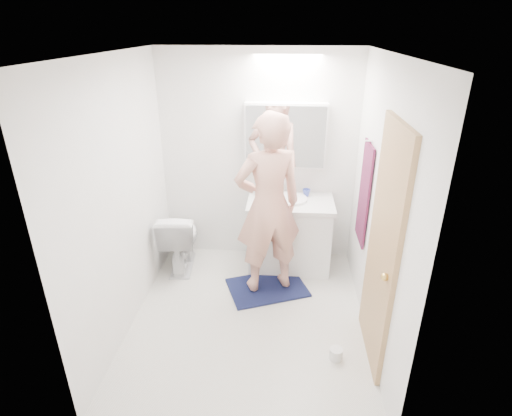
# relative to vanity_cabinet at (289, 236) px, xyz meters

# --- Properties ---
(floor) EXTENTS (2.50, 2.50, 0.00)m
(floor) POSITION_rel_vanity_cabinet_xyz_m (-0.38, -0.96, -0.39)
(floor) COLOR silver
(floor) RESTS_ON ground
(ceiling) EXTENTS (2.50, 2.50, 0.00)m
(ceiling) POSITION_rel_vanity_cabinet_xyz_m (-0.38, -0.96, 2.01)
(ceiling) COLOR white
(ceiling) RESTS_ON floor
(wall_back) EXTENTS (2.50, 0.00, 2.50)m
(wall_back) POSITION_rel_vanity_cabinet_xyz_m (-0.38, 0.29, 0.81)
(wall_back) COLOR white
(wall_back) RESTS_ON floor
(wall_front) EXTENTS (2.50, 0.00, 2.50)m
(wall_front) POSITION_rel_vanity_cabinet_xyz_m (-0.38, -2.21, 0.81)
(wall_front) COLOR white
(wall_front) RESTS_ON floor
(wall_left) EXTENTS (0.00, 2.50, 2.50)m
(wall_left) POSITION_rel_vanity_cabinet_xyz_m (-1.48, -0.96, 0.81)
(wall_left) COLOR white
(wall_left) RESTS_ON floor
(wall_right) EXTENTS (0.00, 2.50, 2.50)m
(wall_right) POSITION_rel_vanity_cabinet_xyz_m (0.72, -0.96, 0.81)
(wall_right) COLOR white
(wall_right) RESTS_ON floor
(vanity_cabinet) EXTENTS (0.90, 0.55, 0.78)m
(vanity_cabinet) POSITION_rel_vanity_cabinet_xyz_m (0.00, 0.00, 0.00)
(vanity_cabinet) COLOR white
(vanity_cabinet) RESTS_ON floor
(countertop) EXTENTS (0.95, 0.58, 0.04)m
(countertop) POSITION_rel_vanity_cabinet_xyz_m (0.00, -0.00, 0.41)
(countertop) COLOR silver
(countertop) RESTS_ON vanity_cabinet
(sink_basin) EXTENTS (0.36, 0.36, 0.03)m
(sink_basin) POSITION_rel_vanity_cabinet_xyz_m (0.00, 0.03, 0.45)
(sink_basin) COLOR white
(sink_basin) RESTS_ON countertop
(faucet) EXTENTS (0.02, 0.02, 0.16)m
(faucet) POSITION_rel_vanity_cabinet_xyz_m (0.00, 0.22, 0.51)
(faucet) COLOR #BBBABF
(faucet) RESTS_ON countertop
(medicine_cabinet) EXTENTS (0.88, 0.14, 0.70)m
(medicine_cabinet) POSITION_rel_vanity_cabinet_xyz_m (-0.08, 0.21, 1.11)
(medicine_cabinet) COLOR white
(medicine_cabinet) RESTS_ON wall_back
(mirror_panel) EXTENTS (0.84, 0.01, 0.66)m
(mirror_panel) POSITION_rel_vanity_cabinet_xyz_m (-0.08, 0.13, 1.11)
(mirror_panel) COLOR silver
(mirror_panel) RESTS_ON medicine_cabinet
(toilet) EXTENTS (0.46, 0.74, 0.72)m
(toilet) POSITION_rel_vanity_cabinet_xyz_m (-1.25, -0.11, -0.03)
(toilet) COLOR white
(toilet) RESTS_ON floor
(bath_rug) EXTENTS (0.94, 0.80, 0.02)m
(bath_rug) POSITION_rel_vanity_cabinet_xyz_m (-0.22, -0.49, -0.38)
(bath_rug) COLOR #131A3D
(bath_rug) RESTS_ON floor
(person) EXTENTS (0.79, 0.66, 1.86)m
(person) POSITION_rel_vanity_cabinet_xyz_m (-0.22, -0.49, 0.59)
(person) COLOR tan
(person) RESTS_ON bath_rug
(door) EXTENTS (0.04, 0.80, 2.00)m
(door) POSITION_rel_vanity_cabinet_xyz_m (0.70, -1.31, 0.61)
(door) COLOR tan
(door) RESTS_ON wall_right
(door_knob) EXTENTS (0.06, 0.06, 0.06)m
(door_knob) POSITION_rel_vanity_cabinet_xyz_m (0.66, -1.61, 0.56)
(door_knob) COLOR gold
(door_knob) RESTS_ON door
(towel) EXTENTS (0.02, 0.42, 1.00)m
(towel) POSITION_rel_vanity_cabinet_xyz_m (0.70, -0.41, 0.71)
(towel) COLOR black
(towel) RESTS_ON wall_right
(towel_hook) EXTENTS (0.07, 0.02, 0.02)m
(towel_hook) POSITION_rel_vanity_cabinet_xyz_m (0.69, -0.41, 1.23)
(towel_hook) COLOR silver
(towel_hook) RESTS_ON wall_right
(soap_bottle_a) EXTENTS (0.12, 0.12, 0.23)m
(soap_bottle_a) POSITION_rel_vanity_cabinet_xyz_m (-0.35, 0.15, 0.54)
(soap_bottle_a) COLOR beige
(soap_bottle_a) RESTS_ON countertop
(soap_bottle_b) EXTENTS (0.10, 0.10, 0.16)m
(soap_bottle_b) POSITION_rel_vanity_cabinet_xyz_m (-0.22, 0.18, 0.51)
(soap_bottle_b) COLOR teal
(soap_bottle_b) RESTS_ON countertop
(toothbrush_cup) EXTENTS (0.12, 0.12, 0.08)m
(toothbrush_cup) POSITION_rel_vanity_cabinet_xyz_m (0.17, 0.16, 0.47)
(toothbrush_cup) COLOR #3B4DB3
(toothbrush_cup) RESTS_ON countertop
(toilet_paper_roll) EXTENTS (0.11, 0.11, 0.10)m
(toilet_paper_roll) POSITION_rel_vanity_cabinet_xyz_m (0.40, -1.45, -0.34)
(toilet_paper_roll) COLOR silver
(toilet_paper_roll) RESTS_ON floor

